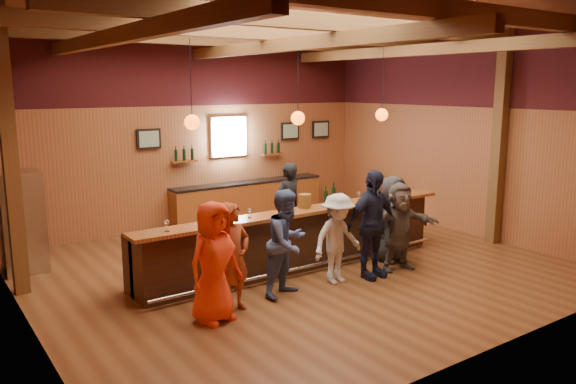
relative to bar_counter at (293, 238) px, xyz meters
name	(u,v)px	position (x,y,z in m)	size (l,w,h in m)	color
room	(296,88)	(-0.02, -0.09, 2.69)	(9.04, 9.00, 4.52)	brown
bar_counter	(293,238)	(0.00, 0.00, 0.00)	(6.30, 1.07, 1.11)	black
back_bar_cabinet	(249,200)	(1.18, 3.57, -0.05)	(4.00, 0.52, 0.95)	brown
window	(229,137)	(0.78, 3.80, 1.53)	(0.95, 0.09, 0.95)	silver
framed_pictures	(259,133)	(1.65, 3.79, 1.58)	(5.35, 0.05, 0.45)	black
wine_shelves	(230,155)	(0.78, 3.73, 1.10)	(3.00, 0.18, 0.30)	brown
pendant_lights	(298,118)	(-0.02, -0.15, 2.19)	(4.24, 0.24, 1.37)	black
stainless_fridge	(22,222)	(-4.12, 2.45, 0.38)	(0.70, 0.70, 1.80)	silver
customer_orange	(214,262)	(-2.34, -1.38, 0.34)	(0.84, 0.55, 1.72)	#F23716
customer_redvest	(233,258)	(-1.95, -1.24, 0.29)	(0.59, 0.39, 1.62)	maroon
customer_denim	(287,243)	(-0.94, -1.15, 0.33)	(0.82, 0.64, 1.70)	#425585
customer_white	(338,239)	(0.06, -1.17, 0.24)	(0.98, 0.56, 1.52)	beige
customer_navy	(372,224)	(0.72, -1.30, 0.42)	(1.10, 0.46, 1.87)	#191E33
customer_brown	(399,226)	(1.40, -1.27, 0.27)	(1.48, 0.47, 1.59)	#5B5248
customer_dark	(392,219)	(1.67, -0.84, 0.29)	(0.79, 0.52, 1.63)	#2A2B2D
bartender	(288,207)	(0.49, 0.88, 0.36)	(0.64, 0.42, 1.77)	black
ice_bucket	(305,201)	(0.09, -0.22, 0.71)	(0.23, 0.23, 0.25)	brown
bottle_a	(326,197)	(0.58, -0.20, 0.72)	(0.07, 0.07, 0.34)	black
bottle_b	(334,195)	(0.79, -0.17, 0.74)	(0.08, 0.08, 0.38)	black
glass_a	(167,223)	(-2.58, -0.36, 0.72)	(0.08, 0.08, 0.18)	silver
glass_b	(215,216)	(-1.77, -0.37, 0.72)	(0.08, 0.08, 0.18)	silver
glass_c	(236,213)	(-1.37, -0.32, 0.70)	(0.07, 0.07, 0.16)	silver
glass_d	(250,211)	(-1.12, -0.34, 0.70)	(0.07, 0.07, 0.16)	silver
glass_e	(283,206)	(-0.49, -0.39, 0.72)	(0.08, 0.08, 0.19)	silver
glass_f	(334,197)	(0.70, -0.29, 0.73)	(0.09, 0.09, 0.20)	silver
glass_g	(359,194)	(1.35, -0.24, 0.70)	(0.07, 0.07, 0.16)	silver
glass_h	(379,191)	(1.77, -0.35, 0.73)	(0.09, 0.09, 0.19)	silver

